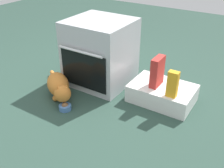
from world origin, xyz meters
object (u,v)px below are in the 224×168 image
cereal_box (157,72)px  cat (59,86)px  food_bowl (65,107)px  juice_carton (173,84)px  pantry_cabinet (162,93)px  oven (100,53)px

cereal_box → cat: bearing=-151.8°
food_bowl → juice_carton: 0.98m
food_bowl → juice_carton: bearing=30.2°
pantry_cabinet → juice_carton: size_ratio=2.46×
pantry_cabinet → food_bowl: pantry_cabinet is taller
pantry_cabinet → cat: (-0.88, -0.46, 0.03)m
pantry_cabinet → food_bowl: 0.92m
pantry_cabinet → juice_carton: 0.28m
pantry_cabinet → cat: size_ratio=0.93×
food_bowl → cereal_box: size_ratio=0.40×
pantry_cabinet → oven: bearing=179.4°
food_bowl → cat: 0.26m
oven → cat: (-0.17, -0.47, -0.22)m
cat → cereal_box: cereal_box is taller
cereal_box → food_bowl: bearing=-136.8°
pantry_cabinet → juice_carton: bearing=-45.2°
oven → cat: oven is taller
food_bowl → cereal_box: bearing=43.2°
food_bowl → cereal_box: 0.91m
oven → cereal_box: (0.66, -0.03, -0.03)m
juice_carton → oven: bearing=170.5°
cereal_box → juice_carton: size_ratio=1.17×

